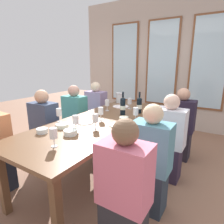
# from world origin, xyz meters

# --- Properties ---
(ground_plane) EXTENTS (12.00, 12.00, 0.00)m
(ground_plane) POSITION_xyz_m (0.00, 0.00, 0.00)
(ground_plane) COLOR #8A604A
(back_wall_with_windows) EXTENTS (4.14, 0.10, 2.90)m
(back_wall_with_windows) POSITION_xyz_m (0.00, 2.40, 1.45)
(back_wall_with_windows) COLOR #BDAB9D
(back_wall_with_windows) RESTS_ON ground
(dining_table) EXTENTS (0.94, 2.54, 0.74)m
(dining_table) POSITION_xyz_m (0.00, 0.00, 0.67)
(dining_table) COLOR brown
(dining_table) RESTS_ON ground
(white_plate_0) EXTENTS (0.24, 0.24, 0.01)m
(white_plate_0) POSITION_xyz_m (0.30, -0.10, 0.74)
(white_plate_0) COLOR white
(white_plate_0) RESTS_ON dining_table
(white_plate_1) EXTENTS (0.27, 0.27, 0.01)m
(white_plate_1) POSITION_xyz_m (-0.16, 0.77, 0.74)
(white_plate_1) COLOR white
(white_plate_1) RESTS_ON dining_table
(white_plate_2) EXTENTS (0.21, 0.21, 0.01)m
(white_plate_2) POSITION_xyz_m (-0.11, -0.23, 0.74)
(white_plate_2) COLOR white
(white_plate_2) RESTS_ON dining_table
(metal_pitcher) EXTENTS (0.16, 0.16, 0.19)m
(metal_pitcher) POSITION_xyz_m (-0.34, 1.06, 0.84)
(metal_pitcher) COLOR silver
(metal_pitcher) RESTS_ON dining_table
(wine_bottle_0) EXTENTS (0.08, 0.08, 0.32)m
(wine_bottle_0) POSITION_xyz_m (0.27, 0.55, 0.86)
(wine_bottle_0) COLOR black
(wine_bottle_0) RESTS_ON dining_table
(wine_bottle_1) EXTENTS (0.08, 0.08, 0.33)m
(wine_bottle_1) POSITION_xyz_m (0.11, 0.35, 0.87)
(wine_bottle_1) COLOR black
(wine_bottle_1) RESTS_ON dining_table
(tasting_bowl_0) EXTENTS (0.12, 0.12, 0.04)m
(tasting_bowl_0) POSITION_xyz_m (0.25, 0.12, 0.76)
(tasting_bowl_0) COLOR white
(tasting_bowl_0) RESTS_ON dining_table
(tasting_bowl_1) EXTENTS (0.14, 0.14, 0.05)m
(tasting_bowl_1) POSITION_xyz_m (-0.21, -0.52, 0.76)
(tasting_bowl_1) COLOR white
(tasting_bowl_1) RESTS_ON dining_table
(tasting_bowl_2) EXTENTS (0.12, 0.12, 0.05)m
(tasting_bowl_2) POSITION_xyz_m (-0.27, -0.75, 0.77)
(tasting_bowl_2) COLOR white
(tasting_bowl_2) RESTS_ON dining_table
(tasting_bowl_3) EXTENTS (0.14, 0.14, 0.05)m
(tasting_bowl_3) POSITION_xyz_m (0.03, -0.63, 0.77)
(tasting_bowl_3) COLOR white
(tasting_bowl_3) RESTS_ON dining_table
(wine_glass_0) EXTENTS (0.07, 0.07, 0.17)m
(wine_glass_0) POSITION_xyz_m (0.03, 0.72, 0.86)
(wine_glass_0) COLOR white
(wine_glass_0) RESTS_ON dining_table
(wine_glass_1) EXTENTS (0.07, 0.07, 0.17)m
(wine_glass_1) POSITION_xyz_m (0.00, -0.05, 0.86)
(wine_glass_1) COLOR white
(wine_glass_1) RESTS_ON dining_table
(wine_glass_2) EXTENTS (0.07, 0.07, 0.17)m
(wine_glass_2) POSITION_xyz_m (0.10, -0.92, 0.86)
(wine_glass_2) COLOR white
(wine_glass_2) RESTS_ON dining_table
(wine_glass_3) EXTENTS (0.07, 0.07, 0.17)m
(wine_glass_3) POSITION_xyz_m (0.13, -0.34, 0.86)
(wine_glass_3) COLOR white
(wine_glass_3) RESTS_ON dining_table
(wine_glass_4) EXTENTS (0.07, 0.07, 0.17)m
(wine_glass_4) POSITION_xyz_m (-0.01, -0.50, 0.86)
(wine_glass_4) COLOR white
(wine_glass_4) RESTS_ON dining_table
(wine_glass_5) EXTENTS (0.07, 0.07, 0.17)m
(wine_glass_5) POSITION_xyz_m (0.39, 0.18, 0.86)
(wine_glass_5) COLOR white
(wine_glass_5) RESTS_ON dining_table
(wine_glass_6) EXTENTS (0.07, 0.07, 0.17)m
(wine_glass_6) POSITION_xyz_m (-0.21, 0.42, 0.86)
(wine_glass_6) COLOR white
(wine_glass_6) RESTS_ON dining_table
(wine_glass_7) EXTENTS (0.07, 0.07, 0.17)m
(wine_glass_7) POSITION_xyz_m (-0.41, -0.37, 0.86)
(wine_glass_7) COLOR white
(wine_glass_7) RESTS_ON dining_table
(seated_person_0) EXTENTS (0.38, 0.24, 1.11)m
(seated_person_0) POSITION_xyz_m (-0.81, -0.30, 0.53)
(seated_person_0) COLOR #232B3A
(seated_person_0) RESTS_ON ground
(seated_person_1) EXTENTS (0.38, 0.24, 1.11)m
(seated_person_1) POSITION_xyz_m (0.81, -0.36, 0.53)
(seated_person_1) COLOR #283340
(seated_person_1) RESTS_ON ground
(seated_person_3) EXTENTS (0.38, 0.24, 1.11)m
(seated_person_3) POSITION_xyz_m (0.81, -0.90, 0.53)
(seated_person_3) COLOR #2B292E
(seated_person_3) RESTS_ON ground
(seated_person_4) EXTENTS (0.38, 0.24, 1.11)m
(seated_person_4) POSITION_xyz_m (-0.81, 0.94, 0.53)
(seated_person_4) COLOR #293540
(seated_person_4) RESTS_ON ground
(seated_person_5) EXTENTS (0.38, 0.24, 1.11)m
(seated_person_5) POSITION_xyz_m (0.81, 0.92, 0.53)
(seated_person_5) COLOR #26212C
(seated_person_5) RESTS_ON ground
(seated_person_6) EXTENTS (0.38, 0.24, 1.11)m
(seated_person_6) POSITION_xyz_m (-0.81, 0.33, 0.53)
(seated_person_6) COLOR #2A3039
(seated_person_6) RESTS_ON ground
(seated_person_7) EXTENTS (0.38, 0.24, 1.11)m
(seated_person_7) POSITION_xyz_m (0.81, 0.27, 0.53)
(seated_person_7) COLOR #2F2235
(seated_person_7) RESTS_ON ground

